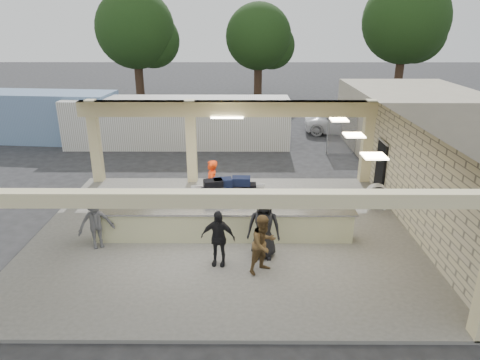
{
  "coord_description": "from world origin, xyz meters",
  "views": [
    {
      "loc": [
        0.6,
        -12.37,
        6.56
      ],
      "look_at": [
        0.54,
        1.0,
        1.53
      ],
      "focal_mm": 32.0,
      "sensor_mm": 36.0,
      "label": 1
    }
  ],
  "objects_px": {
    "car_white_b": "(412,121)",
    "car_dark": "(343,117)",
    "luggage_cart": "(228,197)",
    "passenger_c": "(96,223)",
    "container_white": "(178,122)",
    "baggage_counter": "(222,226)",
    "passenger_b": "(218,238)",
    "passenger_a": "(264,244)",
    "container_blue": "(22,116)",
    "drum_fan": "(377,195)",
    "passenger_d": "(264,226)",
    "car_white_a": "(343,123)",
    "baggage_handler": "(212,186)"
  },
  "relations": [
    {
      "from": "car_white_a",
      "to": "car_dark",
      "type": "bearing_deg",
      "value": -4.65
    },
    {
      "from": "container_blue",
      "to": "passenger_c",
      "type": "bearing_deg",
      "value": -51.54
    },
    {
      "from": "drum_fan",
      "to": "passenger_c",
      "type": "bearing_deg",
      "value": -160.93
    },
    {
      "from": "drum_fan",
      "to": "car_white_b",
      "type": "distance_m",
      "value": 12.84
    },
    {
      "from": "car_white_a",
      "to": "car_white_b",
      "type": "distance_m",
      "value": 4.31
    },
    {
      "from": "luggage_cart",
      "to": "passenger_a",
      "type": "xyz_separation_m",
      "value": [
        1.06,
        -3.17,
        -0.02
      ]
    },
    {
      "from": "passenger_a",
      "to": "container_white",
      "type": "relative_size",
      "value": 0.14
    },
    {
      "from": "baggage_counter",
      "to": "container_blue",
      "type": "xyz_separation_m",
      "value": [
        -11.96,
        12.18,
        0.8
      ]
    },
    {
      "from": "passenger_b",
      "to": "container_white",
      "type": "distance_m",
      "value": 12.77
    },
    {
      "from": "car_white_a",
      "to": "container_white",
      "type": "bearing_deg",
      "value": 112.38
    },
    {
      "from": "drum_fan",
      "to": "baggage_counter",
      "type": "bearing_deg",
      "value": -154.63
    },
    {
      "from": "luggage_cart",
      "to": "baggage_handler",
      "type": "relative_size",
      "value": 1.43
    },
    {
      "from": "passenger_c",
      "to": "passenger_a",
      "type": "bearing_deg",
      "value": -41.88
    },
    {
      "from": "passenger_b",
      "to": "car_white_a",
      "type": "bearing_deg",
      "value": 74.1
    },
    {
      "from": "passenger_c",
      "to": "passenger_b",
      "type": "bearing_deg",
      "value": -41.36
    },
    {
      "from": "passenger_c",
      "to": "car_dark",
      "type": "height_order",
      "value": "passenger_c"
    },
    {
      "from": "baggage_counter",
      "to": "container_white",
      "type": "height_order",
      "value": "container_white"
    },
    {
      "from": "luggage_cart",
      "to": "car_white_a",
      "type": "distance_m",
      "value": 14.06
    },
    {
      "from": "luggage_cart",
      "to": "passenger_a",
      "type": "relative_size",
      "value": 1.64
    },
    {
      "from": "container_blue",
      "to": "passenger_a",
      "type": "bearing_deg",
      "value": -41.24
    },
    {
      "from": "passenger_c",
      "to": "passenger_d",
      "type": "height_order",
      "value": "passenger_d"
    },
    {
      "from": "car_dark",
      "to": "container_blue",
      "type": "bearing_deg",
      "value": 112.45
    },
    {
      "from": "car_white_a",
      "to": "baggage_counter",
      "type": "bearing_deg",
      "value": 160.29
    },
    {
      "from": "passenger_d",
      "to": "baggage_counter",
      "type": "bearing_deg",
      "value": 147.45
    },
    {
      "from": "car_white_b",
      "to": "luggage_cart",
      "type": "bearing_deg",
      "value": 149.2
    },
    {
      "from": "luggage_cart",
      "to": "passenger_d",
      "type": "xyz_separation_m",
      "value": [
        1.1,
        -2.39,
        0.11
      ]
    },
    {
      "from": "baggage_handler",
      "to": "container_white",
      "type": "height_order",
      "value": "container_white"
    },
    {
      "from": "passenger_a",
      "to": "passenger_b",
      "type": "height_order",
      "value": "passenger_a"
    },
    {
      "from": "passenger_d",
      "to": "car_dark",
      "type": "xyz_separation_m",
      "value": [
        5.86,
        16.28,
        -0.4
      ]
    },
    {
      "from": "car_white_a",
      "to": "baggage_handler",
      "type": "bearing_deg",
      "value": 154.63
    },
    {
      "from": "luggage_cart",
      "to": "car_white_b",
      "type": "height_order",
      "value": "luggage_cart"
    },
    {
      "from": "drum_fan",
      "to": "passenger_d",
      "type": "height_order",
      "value": "passenger_d"
    },
    {
      "from": "passenger_a",
      "to": "container_white",
      "type": "height_order",
      "value": "container_white"
    },
    {
      "from": "passenger_d",
      "to": "container_blue",
      "type": "xyz_separation_m",
      "value": [
        -13.18,
        13.17,
        0.32
      ]
    },
    {
      "from": "passenger_b",
      "to": "car_dark",
      "type": "height_order",
      "value": "passenger_b"
    },
    {
      "from": "car_white_b",
      "to": "container_blue",
      "type": "xyz_separation_m",
      "value": [
        -23.05,
        -1.83,
        0.68
      ]
    },
    {
      "from": "baggage_counter",
      "to": "car_white_b",
      "type": "bearing_deg",
      "value": 51.65
    },
    {
      "from": "car_white_a",
      "to": "passenger_d",
      "type": "bearing_deg",
      "value": 165.88
    },
    {
      "from": "car_white_b",
      "to": "car_dark",
      "type": "xyz_separation_m",
      "value": [
        -4.0,
        1.28,
        -0.05
      ]
    },
    {
      "from": "passenger_c",
      "to": "passenger_d",
      "type": "distance_m",
      "value": 4.98
    },
    {
      "from": "car_dark",
      "to": "container_white",
      "type": "xyz_separation_m",
      "value": [
        -9.97,
        -4.27,
        0.65
      ]
    },
    {
      "from": "passenger_c",
      "to": "container_white",
      "type": "height_order",
      "value": "container_white"
    },
    {
      "from": "drum_fan",
      "to": "passenger_d",
      "type": "distance_m",
      "value": 5.51
    },
    {
      "from": "container_white",
      "to": "car_dark",
      "type": "bearing_deg",
      "value": 23.11
    },
    {
      "from": "drum_fan",
      "to": "passenger_a",
      "type": "relative_size",
      "value": 0.55
    },
    {
      "from": "baggage_handler",
      "to": "container_white",
      "type": "distance_m",
      "value": 9.24
    },
    {
      "from": "luggage_cart",
      "to": "baggage_counter",
      "type": "bearing_deg",
      "value": -99.17
    },
    {
      "from": "baggage_counter",
      "to": "passenger_b",
      "type": "height_order",
      "value": "passenger_b"
    },
    {
      "from": "drum_fan",
      "to": "car_dark",
      "type": "relative_size",
      "value": 0.23
    },
    {
      "from": "baggage_handler",
      "to": "container_white",
      "type": "bearing_deg",
      "value": -167.06
    }
  ]
}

